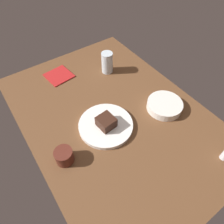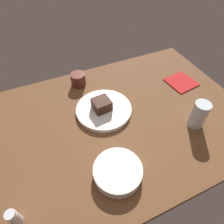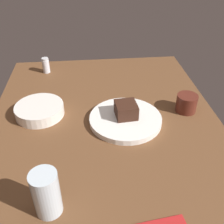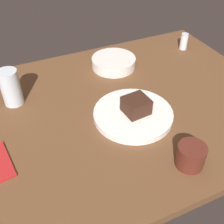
% 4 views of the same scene
% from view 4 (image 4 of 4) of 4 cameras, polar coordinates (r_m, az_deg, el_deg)
% --- Properties ---
extents(dining_table, '(1.20, 0.84, 0.03)m').
position_cam_4_polar(dining_table, '(0.97, -0.17, 0.23)').
color(dining_table, brown).
rests_on(dining_table, ground).
extents(dessert_plate, '(0.26, 0.26, 0.02)m').
position_cam_4_polar(dessert_plate, '(0.92, 4.31, -0.47)').
color(dessert_plate, white).
rests_on(dessert_plate, dining_table).
extents(chocolate_cake_slice, '(0.08, 0.08, 0.05)m').
position_cam_4_polar(chocolate_cake_slice, '(0.90, 4.92, 1.33)').
color(chocolate_cake_slice, '#381E14').
rests_on(chocolate_cake_slice, dessert_plate).
extents(salt_shaker, '(0.03, 0.03, 0.07)m').
position_cam_4_polar(salt_shaker, '(1.34, 14.40, 13.72)').
color(salt_shaker, silver).
rests_on(salt_shaker, dining_table).
extents(water_glass, '(0.07, 0.07, 0.13)m').
position_cam_4_polar(water_glass, '(1.01, -19.91, 4.70)').
color(water_glass, silver).
rests_on(water_glass, dining_table).
extents(side_bowl, '(0.18, 0.18, 0.04)m').
position_cam_4_polar(side_bowl, '(1.17, 0.34, 10.05)').
color(side_bowl, white).
rests_on(side_bowl, dining_table).
extents(coffee_cup, '(0.08, 0.08, 0.07)m').
position_cam_4_polar(coffee_cup, '(0.79, 15.70, -8.56)').
color(coffee_cup, '#562319').
rests_on(coffee_cup, dining_table).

